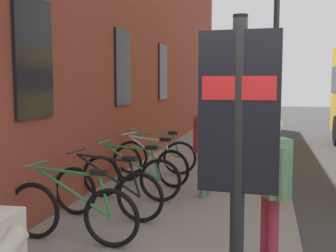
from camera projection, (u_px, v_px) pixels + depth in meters
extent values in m
cube|color=gray|center=(216.00, 159.00, 11.18)|extent=(24.00, 3.50, 0.12)
cube|color=brown|center=(152.00, 1.00, 12.18)|extent=(22.00, 0.60, 8.95)
cube|color=black|center=(34.00, 58.00, 5.54)|extent=(0.90, 0.06, 1.60)
cube|color=black|center=(123.00, 68.00, 8.93)|extent=(0.90, 0.06, 1.60)
cube|color=black|center=(163.00, 72.00, 12.31)|extent=(0.90, 0.06, 1.60)
torus|color=black|center=(34.00, 211.00, 5.23)|extent=(0.09, 0.72, 0.72)
torus|color=black|center=(111.00, 218.00, 4.94)|extent=(0.09, 0.72, 0.72)
cylinder|color=#267F3F|center=(73.00, 192.00, 5.05)|extent=(0.08, 1.02, 0.58)
cylinder|color=#267F3F|center=(67.00, 172.00, 5.04)|extent=(0.08, 0.85, 0.09)
cylinder|color=#267F3F|center=(105.00, 197.00, 4.93)|extent=(0.04, 0.19, 0.51)
cube|color=black|center=(99.00, 172.00, 4.92)|extent=(0.11, 0.20, 0.06)
cylinder|color=#267F3F|center=(36.00, 164.00, 5.15)|extent=(0.48, 0.05, 0.02)
torus|color=black|center=(75.00, 191.00, 6.19)|extent=(0.14, 0.72, 0.72)
torus|color=black|center=(140.00, 197.00, 5.84)|extent=(0.14, 0.72, 0.72)
cylinder|color=black|center=(108.00, 175.00, 5.98)|extent=(0.15, 1.02, 0.58)
cylinder|color=black|center=(103.00, 158.00, 5.98)|extent=(0.13, 0.85, 0.09)
cylinder|color=black|center=(135.00, 179.00, 5.84)|extent=(0.06, 0.19, 0.51)
cube|color=black|center=(130.00, 159.00, 5.84)|extent=(0.12, 0.21, 0.06)
cylinder|color=black|center=(77.00, 151.00, 6.12)|extent=(0.48, 0.08, 0.02)
torus|color=black|center=(102.00, 176.00, 7.15)|extent=(0.09, 0.72, 0.72)
torus|color=black|center=(160.00, 180.00, 6.87)|extent=(0.09, 0.72, 0.72)
cylinder|color=#267F3F|center=(132.00, 162.00, 6.98)|extent=(0.08, 1.02, 0.58)
cylinder|color=#267F3F|center=(127.00, 147.00, 6.97)|extent=(0.07, 0.85, 0.09)
cylinder|color=#267F3F|center=(156.00, 165.00, 6.86)|extent=(0.04, 0.19, 0.51)
cube|color=black|center=(151.00, 147.00, 6.85)|extent=(0.11, 0.20, 0.06)
cylinder|color=#267F3F|center=(104.00, 142.00, 7.08)|extent=(0.48, 0.05, 0.02)
torus|color=black|center=(127.00, 163.00, 8.35)|extent=(0.28, 0.70, 0.72)
torus|color=black|center=(172.00, 169.00, 7.80)|extent=(0.28, 0.70, 0.72)
cylinder|color=silver|center=(150.00, 152.00, 8.03)|extent=(0.35, 0.98, 0.58)
cylinder|color=silver|center=(147.00, 139.00, 8.05)|extent=(0.30, 0.82, 0.09)
cylinder|color=silver|center=(169.00, 155.00, 7.82)|extent=(0.09, 0.19, 0.51)
cube|color=black|center=(166.00, 139.00, 7.83)|extent=(0.16, 0.22, 0.06)
cylinder|color=silver|center=(129.00, 133.00, 8.26)|extent=(0.46, 0.17, 0.02)
torus|color=black|center=(131.00, 157.00, 9.00)|extent=(0.17, 0.72, 0.72)
torus|color=black|center=(180.00, 158.00, 8.92)|extent=(0.17, 0.72, 0.72)
cylinder|color=#267F3F|center=(156.00, 145.00, 8.93)|extent=(0.19, 1.01, 0.58)
cylinder|color=#267F3F|center=(153.00, 133.00, 8.91)|extent=(0.17, 0.85, 0.09)
cylinder|color=#267F3F|center=(176.00, 146.00, 8.90)|extent=(0.06, 0.19, 0.51)
cube|color=black|center=(173.00, 133.00, 8.88)|extent=(0.13, 0.21, 0.06)
cylinder|color=#267F3F|center=(133.00, 130.00, 8.94)|extent=(0.48, 0.10, 0.02)
cylinder|color=black|center=(237.00, 192.00, 2.89)|extent=(0.10, 0.10, 2.40)
cube|color=black|center=(239.00, 112.00, 2.83)|extent=(0.11, 0.55, 1.10)
cube|color=red|center=(239.00, 88.00, 2.81)|extent=(0.12, 0.50, 0.16)
cylinder|color=maroon|center=(273.00, 234.00, 4.29)|extent=(0.12, 0.12, 0.80)
cylinder|color=maroon|center=(266.00, 229.00, 4.45)|extent=(0.12, 0.12, 0.80)
cube|color=#4C724C|center=(271.00, 166.00, 4.30)|extent=(0.52, 0.41, 0.60)
sphere|color=#D8AD8C|center=(272.00, 125.00, 4.26)|extent=(0.22, 0.22, 0.22)
cylinder|color=#4C724C|center=(283.00, 175.00, 4.05)|extent=(0.09, 0.09, 0.53)
cylinder|color=#4C724C|center=(260.00, 165.00, 4.56)|extent=(0.09, 0.09, 0.53)
cylinder|color=#4C724C|center=(203.00, 174.00, 7.10)|extent=(0.12, 0.12, 0.81)
cylinder|color=#4C724C|center=(207.00, 173.00, 7.25)|extent=(0.12, 0.12, 0.81)
cube|color=maroon|center=(205.00, 133.00, 7.10)|extent=(0.52, 0.36, 0.61)
sphere|color=tan|center=(206.00, 108.00, 7.06)|extent=(0.22, 0.22, 0.22)
cylinder|color=maroon|center=(199.00, 137.00, 6.87)|extent=(0.09, 0.09, 0.54)
cylinder|color=maroon|center=(212.00, 133.00, 7.34)|extent=(0.09, 0.09, 0.54)
cylinder|color=maroon|center=(221.00, 145.00, 10.77)|extent=(0.11, 0.11, 0.76)
cylinder|color=maroon|center=(227.00, 145.00, 10.72)|extent=(0.11, 0.11, 0.76)
cube|color=#334C8C|center=(224.00, 119.00, 10.68)|extent=(0.24, 0.45, 0.57)
sphere|color=brown|center=(224.00, 104.00, 10.64)|extent=(0.20, 0.20, 0.20)
cylinder|color=#334C8C|center=(215.00, 120.00, 10.75)|extent=(0.09, 0.09, 0.50)
cylinder|color=#334C8C|center=(234.00, 121.00, 10.61)|extent=(0.09, 0.09, 0.50)
cylinder|color=#333338|center=(275.00, 58.00, 8.93)|extent=(0.12, 0.12, 4.97)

